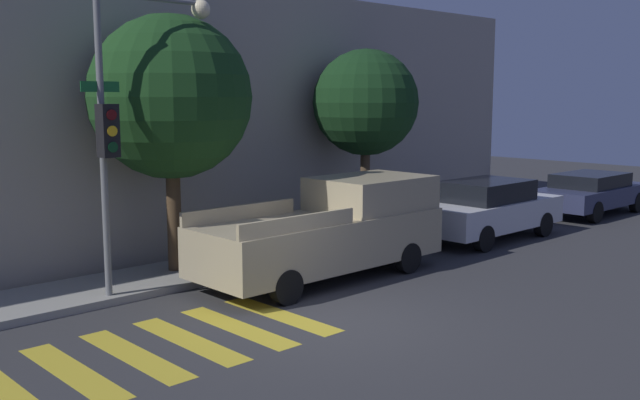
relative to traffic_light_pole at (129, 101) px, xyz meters
name	(u,v)px	position (x,y,z in m)	size (l,w,h in m)	color
ground_plane	(325,323)	(1.50, -3.37, -3.55)	(60.00, 60.00, 0.00)	#333335
sidewalk	(185,273)	(1.50, 0.77, -3.48)	(26.00, 1.88, 0.14)	gray
building_row	(82,119)	(1.50, 5.11, -0.47)	(26.00, 6.00, 6.16)	#A89E8E
crosswalk	(134,355)	(-1.47, -2.57, -3.55)	(5.87, 2.60, 0.00)	gold
traffic_light_pole	(129,101)	(0.00, 0.00, 0.00)	(2.61, 0.56, 5.49)	slate
pickup_truck	(332,229)	(3.70, -1.27, -2.58)	(5.35, 1.98, 1.95)	tan
sedan_near_corner	(487,209)	(9.25, -1.27, -2.76)	(4.42, 1.82, 1.52)	silver
sedan_middle	(591,192)	(14.92, -1.27, -2.85)	(4.54, 1.84, 1.29)	#2D3351
tree_near_corner	(171,98)	(1.38, 0.90, 0.05)	(3.23, 3.23, 5.23)	#4C3823
tree_midblock	(366,103)	(6.99, 0.90, -0.09)	(2.66, 2.66, 4.81)	brown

